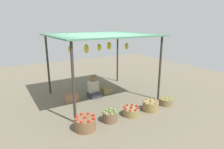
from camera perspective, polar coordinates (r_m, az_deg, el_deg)
The scene contains 10 objects.
ground_plane at distance 6.81m, azimuth -3.03°, elevation -6.44°, with size 14.00×14.00×0.00m, color #746A56.
market_stall_structure at distance 6.36m, azimuth -3.31°, elevation 10.58°, with size 3.25×2.82×2.15m.
vendor_person at distance 6.69m, azimuth -5.56°, elevation -4.19°, with size 0.36×0.44×0.78m.
basket_red_tomatoes at distance 4.81m, azimuth -7.97°, elevation -14.28°, with size 0.52×0.52×0.36m.
basket_green_apples at distance 5.14m, azimuth -0.65°, elevation -12.33°, with size 0.40×0.40×0.31m.
basket_red_apples at distance 5.47m, azimuth 5.72°, elevation -10.89°, with size 0.46×0.46×0.27m.
basket_potatoes at distance 5.83m, azimuth 11.42°, elevation -9.10°, with size 0.47×0.47×0.33m.
basket_limes at distance 6.34m, azimuth 15.69°, elevation -7.72°, with size 0.44×0.44×0.24m.
wooden_crate_near_vendor at distance 6.44m, azimuth -11.97°, elevation -6.65°, with size 0.43×0.26×0.29m, color #986C4D.
wooden_crate_stacked_rear at distance 7.06m, azimuth -1.74°, elevation -4.66°, with size 0.34×0.34×0.22m, color olive.
Camera 1 is at (-3.01, -5.57, 2.51)m, focal length 30.66 mm.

